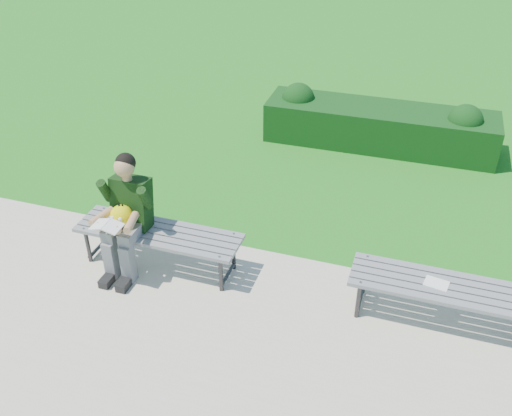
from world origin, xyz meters
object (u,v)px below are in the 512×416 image
seated_boy (126,212)px  bench_right (446,290)px  hedge (379,125)px  bench_left (159,235)px  paper_sheet (436,283)px

seated_boy → bench_right: bearing=2.6°
hedge → bench_right: 3.84m
bench_right → hedge: bearing=107.2°
bench_left → paper_sheet: (2.86, 0.05, 0.06)m
hedge → bench_right: bearing=-72.8°
bench_left → seated_boy: seated_boy is taller
hedge → seated_boy: seated_boy is taller
bench_left → bench_right: 2.96m
bench_left → hedge: bearing=63.8°
hedge → paper_sheet: 3.81m
hedge → paper_sheet: hedge is taller
bench_left → bench_right: bearing=1.0°
bench_left → seated_boy: size_ratio=1.37×
seated_boy → bench_left: bearing=17.4°
hedge → bench_left: (-1.83, -3.72, 0.08)m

